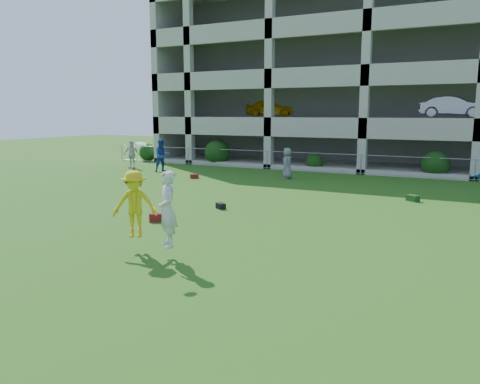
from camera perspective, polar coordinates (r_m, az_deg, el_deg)
The scene contains 12 objects.
ground at distance 11.03m, azimuth -8.10°, elevation -9.46°, with size 100.00×100.00×0.00m, color #235114.
bystander_a at distance 29.06m, azimuth -9.49°, elevation 4.41°, with size 0.97×0.76×2.00m, color navy.
bystander_b at distance 31.37m, azimuth -13.10°, elevation 4.48°, with size 1.06×0.44×1.80m, color silver.
bystander_c at distance 25.81m, azimuth 5.79°, elevation 3.50°, with size 0.83×0.54×1.70m, color slate.
bag_red_a at distance 15.87m, azimuth -9.97°, elevation -3.07°, with size 0.55×0.30×0.28m, color #601310.
bag_black_b at distance 17.70m, azimuth -2.36°, elevation -1.71°, with size 0.40×0.25×0.22m, color black.
bag_red_f at distance 26.02m, azimuth -5.61°, elevation 1.93°, with size 0.45×0.28×0.24m, color #500D0F.
bag_green_g at distance 20.48m, azimuth 20.32°, elevation -0.70°, with size 0.50×0.30×0.25m, color #163814.
frisbee_contest at distance 12.13m, azimuth -11.56°, elevation -1.62°, with size 2.19×1.14×2.58m.
parking_garage at distance 36.78m, azimuth 17.92°, elevation 12.97°, with size 30.00×14.00×12.00m.
fence at distance 28.31m, azimuth 14.52°, elevation 3.30°, with size 36.06×0.06×1.20m.
shrub_row at distance 28.31m, azimuth 24.04°, elevation 4.60°, with size 34.38×2.52×3.50m.
Camera 1 is at (6.05, -8.50, 3.60)m, focal length 35.00 mm.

